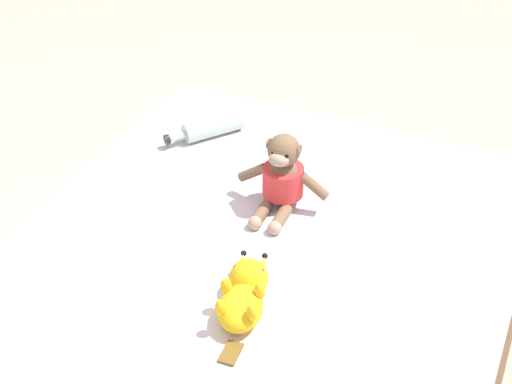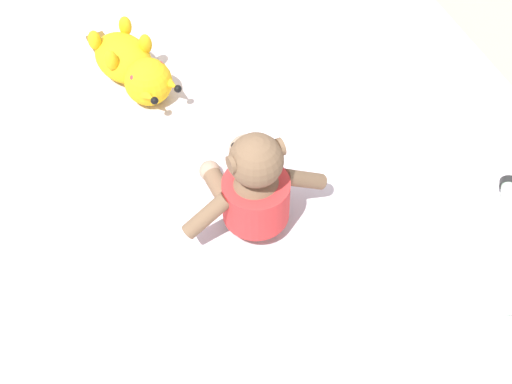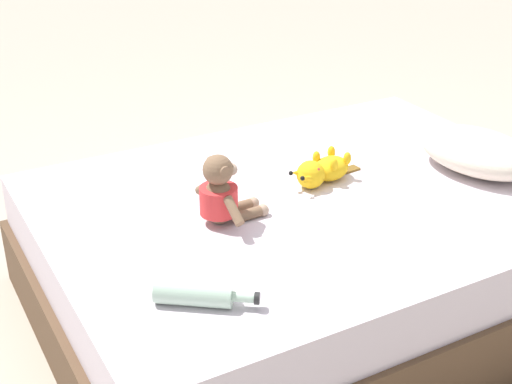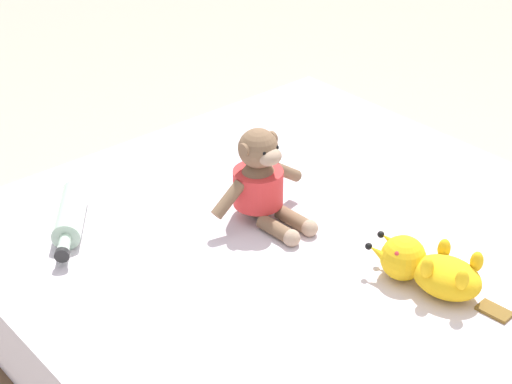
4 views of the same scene
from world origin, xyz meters
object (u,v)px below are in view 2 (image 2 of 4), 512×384
at_px(plush_monkey, 253,189).
at_px(plush_yellow_creature, 134,67).
at_px(bed, 185,169).
at_px(glass_bottle, 505,252).

xyz_separation_m(plush_monkey, plush_yellow_creature, (-0.09, 0.44, -0.05)).
height_order(bed, glass_bottle, glass_bottle).
height_order(plush_monkey, glass_bottle, plush_monkey).
bearing_deg(plush_monkey, bed, 93.77).
xyz_separation_m(plush_yellow_creature, glass_bottle, (0.46, -0.70, -0.01)).
xyz_separation_m(bed, plush_yellow_creature, (-0.06, 0.09, 0.27)).
bearing_deg(glass_bottle, bed, 122.82).
distance_m(plush_monkey, plush_yellow_creature, 0.45).
bearing_deg(plush_yellow_creature, glass_bottle, -56.67).
bearing_deg(bed, plush_yellow_creature, 126.85).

